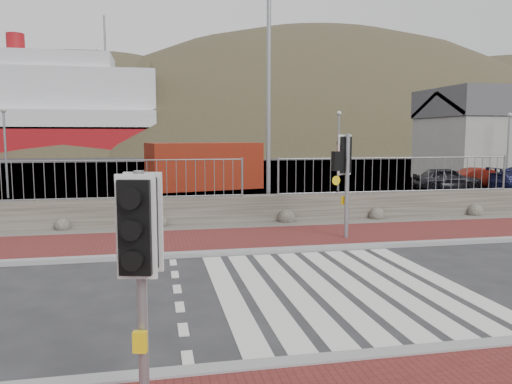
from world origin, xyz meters
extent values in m
plane|color=#28282B|center=(0.00, 0.00, 0.00)|extent=(220.00, 220.00, 0.00)
cube|color=maroon|center=(0.00, 4.50, 0.04)|extent=(40.00, 3.00, 0.08)
cube|color=gray|center=(0.00, -3.00, 0.05)|extent=(40.00, 0.25, 0.12)
cube|color=gray|center=(0.00, 3.00, 0.05)|extent=(40.00, 0.25, 0.12)
cube|color=silver|center=(-2.10, 0.00, 0.01)|extent=(0.42, 5.60, 0.01)
cube|color=silver|center=(-1.50, 0.00, 0.01)|extent=(0.42, 5.60, 0.01)
cube|color=silver|center=(-0.90, 0.00, 0.01)|extent=(0.42, 5.60, 0.01)
cube|color=silver|center=(-0.30, 0.00, 0.01)|extent=(0.42, 5.60, 0.01)
cube|color=silver|center=(0.30, 0.00, 0.01)|extent=(0.42, 5.60, 0.01)
cube|color=silver|center=(0.90, 0.00, 0.01)|extent=(0.42, 5.60, 0.01)
cube|color=silver|center=(1.50, 0.00, 0.01)|extent=(0.42, 5.60, 0.01)
cube|color=silver|center=(2.10, 0.00, 0.01)|extent=(0.42, 5.60, 0.01)
cube|color=#59544C|center=(0.00, 6.50, 0.03)|extent=(40.00, 1.50, 0.06)
cube|color=#4D483F|center=(0.00, 7.30, 0.45)|extent=(40.00, 0.60, 0.90)
cylinder|color=gray|center=(-4.80, 7.15, 2.10)|extent=(8.40, 0.04, 0.04)
cylinder|color=gray|center=(-0.60, 7.15, 1.50)|extent=(0.07, 0.07, 1.20)
cylinder|color=gray|center=(4.80, 7.15, 2.10)|extent=(8.40, 0.04, 0.04)
cylinder|color=gray|center=(0.60, 7.15, 1.50)|extent=(0.07, 0.07, 1.20)
cylinder|color=gray|center=(9.00, 7.15, 1.50)|extent=(0.07, 0.07, 1.20)
cube|color=#4C4C4F|center=(0.00, 27.90, 0.00)|extent=(120.00, 40.00, 0.50)
cube|color=#3F4C54|center=(0.00, 62.90, 0.00)|extent=(220.00, 50.00, 0.05)
cube|color=silver|center=(-18.00, 67.90, 9.00)|extent=(30.00, 12.00, 6.00)
cube|color=silver|center=(-18.00, 67.90, 13.00)|extent=(18.00, 10.00, 2.50)
cylinder|color=maroon|center=(-22.00, 67.90, 15.50)|extent=(2.40, 2.40, 3.00)
cylinder|color=gray|center=(-10.00, 67.90, 17.00)|extent=(0.30, 0.30, 6.00)
ellipsoid|color=#363822|center=(-15.00, 87.90, -20.00)|extent=(106.40, 68.40, 76.00)
ellipsoid|color=#363822|center=(30.00, 87.90, -26.00)|extent=(140.00, 90.00, 100.00)
ellipsoid|color=#363822|center=(75.00, 87.90, -20.00)|extent=(112.00, 72.00, 80.00)
cylinder|color=gray|center=(-3.50, -3.99, 1.27)|extent=(0.10, 0.10, 2.53)
cube|color=yellow|center=(-3.50, -3.99, 0.95)|extent=(0.14, 0.10, 0.20)
cube|color=black|center=(-3.50, -3.99, 2.04)|extent=(0.40, 0.30, 0.95)
sphere|color=#0CE53F|center=(-3.50, -3.99, 1.76)|extent=(0.14, 0.14, 0.14)
cylinder|color=gray|center=(1.74, 4.02, 1.45)|extent=(0.11, 0.11, 2.91)
cube|color=yellow|center=(1.74, 4.02, 1.09)|extent=(0.16, 0.12, 0.23)
cube|color=black|center=(1.74, 4.02, 2.34)|extent=(0.47, 0.35, 1.09)
sphere|color=#0CE53F|center=(1.74, 4.02, 2.02)|extent=(0.16, 0.16, 0.16)
cube|color=black|center=(1.39, 3.92, 2.18)|extent=(0.26, 0.22, 0.52)
cylinder|color=gray|center=(0.49, 8.10, 4.23)|extent=(0.15, 0.15, 8.46)
cube|color=maroon|center=(-0.74, 18.25, 1.24)|extent=(6.34, 3.73, 2.47)
imported|color=black|center=(11.74, 15.00, 0.60)|extent=(3.71, 2.04, 1.19)
imported|color=#62150E|center=(14.17, 15.37, 0.56)|extent=(3.48, 1.49, 1.12)
camera|label=1|loc=(-3.36, -8.65, 2.85)|focal=35.00mm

